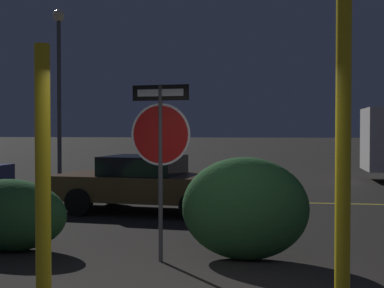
{
  "coord_description": "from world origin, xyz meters",
  "views": [
    {
      "loc": [
        1.03,
        -5.41,
        1.86
      ],
      "look_at": [
        -0.7,
        5.53,
        1.57
      ],
      "focal_mm": 50.0,
      "sensor_mm": 36.0,
      "label": 1
    }
  ],
  "objects_px": {
    "stop_sign": "(161,137)",
    "street_lamp": "(59,68)",
    "yellow_pole_left": "(43,176)",
    "hedge_bush_1": "(9,215)",
    "passing_car_2": "(148,183)",
    "yellow_pole_right": "(343,144)",
    "hedge_bush_2": "(245,209)"
  },
  "relations": [
    {
      "from": "stop_sign",
      "to": "street_lamp",
      "type": "distance_m",
      "value": 14.15
    },
    {
      "from": "yellow_pole_left",
      "to": "hedge_bush_1",
      "type": "relative_size",
      "value": 1.5
    },
    {
      "from": "hedge_bush_1",
      "to": "passing_car_2",
      "type": "bearing_deg",
      "value": 74.38
    },
    {
      "from": "stop_sign",
      "to": "hedge_bush_1",
      "type": "distance_m",
      "value": 2.75
    },
    {
      "from": "yellow_pole_right",
      "to": "hedge_bush_2",
      "type": "relative_size",
      "value": 1.89
    },
    {
      "from": "yellow_pole_left",
      "to": "hedge_bush_1",
      "type": "distance_m",
      "value": 2.97
    },
    {
      "from": "yellow_pole_left",
      "to": "hedge_bush_1",
      "type": "xyz_separation_m",
      "value": [
        -1.63,
        2.34,
        -0.83
      ]
    },
    {
      "from": "stop_sign",
      "to": "passing_car_2",
      "type": "bearing_deg",
      "value": 112.87
    },
    {
      "from": "street_lamp",
      "to": "hedge_bush_2",
      "type": "bearing_deg",
      "value": -56.71
    },
    {
      "from": "stop_sign",
      "to": "hedge_bush_2",
      "type": "bearing_deg",
      "value": 20.24
    },
    {
      "from": "passing_car_2",
      "to": "hedge_bush_2",
      "type": "bearing_deg",
      "value": 35.61
    },
    {
      "from": "yellow_pole_right",
      "to": "hedge_bush_2",
      "type": "bearing_deg",
      "value": 114.69
    },
    {
      "from": "hedge_bush_2",
      "to": "street_lamp",
      "type": "xyz_separation_m",
      "value": [
        -7.85,
        11.95,
        3.51
      ]
    },
    {
      "from": "passing_car_2",
      "to": "yellow_pole_left",
      "type": "bearing_deg",
      "value": 9.41
    },
    {
      "from": "yellow_pole_right",
      "to": "passing_car_2",
      "type": "distance_m",
      "value": 7.51
    },
    {
      "from": "passing_car_2",
      "to": "hedge_bush_1",
      "type": "bearing_deg",
      "value": -10.21
    },
    {
      "from": "hedge_bush_1",
      "to": "street_lamp",
      "type": "bearing_deg",
      "value": 109.48
    },
    {
      "from": "yellow_pole_right",
      "to": "hedge_bush_1",
      "type": "bearing_deg",
      "value": 153.51
    },
    {
      "from": "hedge_bush_1",
      "to": "passing_car_2",
      "type": "height_order",
      "value": "passing_car_2"
    },
    {
      "from": "passing_car_2",
      "to": "street_lamp",
      "type": "xyz_separation_m",
      "value": [
        -5.4,
        7.75,
        3.59
      ]
    },
    {
      "from": "yellow_pole_left",
      "to": "hedge_bush_2",
      "type": "xyz_separation_m",
      "value": [
        1.99,
        2.34,
        -0.64
      ]
    },
    {
      "from": "hedge_bush_1",
      "to": "street_lamp",
      "type": "height_order",
      "value": "street_lamp"
    },
    {
      "from": "stop_sign",
      "to": "hedge_bush_2",
      "type": "relative_size",
      "value": 1.37
    },
    {
      "from": "yellow_pole_left",
      "to": "passing_car_2",
      "type": "xyz_separation_m",
      "value": [
        -0.46,
        6.54,
        -0.72
      ]
    },
    {
      "from": "hedge_bush_2",
      "to": "stop_sign",
      "type": "bearing_deg",
      "value": -166.76
    },
    {
      "from": "street_lamp",
      "to": "hedge_bush_1",
      "type": "bearing_deg",
      "value": -70.52
    },
    {
      "from": "hedge_bush_1",
      "to": "passing_car_2",
      "type": "relative_size",
      "value": 0.42
    },
    {
      "from": "hedge_bush_1",
      "to": "passing_car_2",
      "type": "distance_m",
      "value": 4.36
    },
    {
      "from": "yellow_pole_right",
      "to": "street_lamp",
      "type": "xyz_separation_m",
      "value": [
        -8.92,
        14.29,
        2.53
      ]
    },
    {
      "from": "stop_sign",
      "to": "passing_car_2",
      "type": "height_order",
      "value": "stop_sign"
    },
    {
      "from": "yellow_pole_right",
      "to": "hedge_bush_2",
      "type": "distance_m",
      "value": 2.76
    },
    {
      "from": "stop_sign",
      "to": "yellow_pole_right",
      "type": "distance_m",
      "value": 3.05
    }
  ]
}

